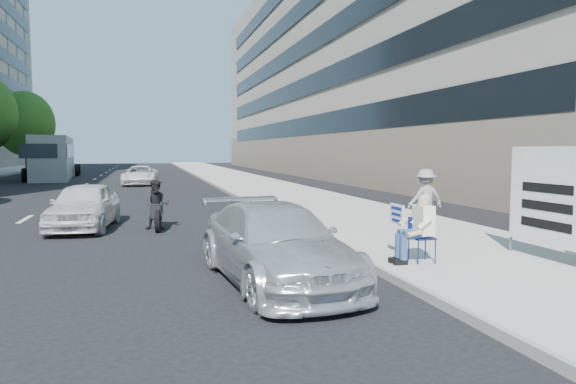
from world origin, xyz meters
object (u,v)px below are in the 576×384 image
object	(u,v)px
bus	(54,158)
seated_protester	(416,225)
protest_banner	(568,198)
parked_sedan	(276,244)
white_sedan_near	(84,206)
motorcycle	(157,207)
jogger	(425,198)
white_sedan_far	(140,175)

from	to	relation	value
bus	seated_protester	bearing A→B (deg)	-76.37
protest_banner	bus	bearing A→B (deg)	111.51
parked_sedan	bus	xyz separation A→B (m)	(-9.17, 35.78, 0.97)
white_sedan_near	protest_banner	bearing A→B (deg)	-35.51
seated_protester	motorcycle	world-z (taller)	seated_protester
seated_protester	parked_sedan	bearing A→B (deg)	-177.07
motorcycle	seated_protester	bearing A→B (deg)	-48.14
seated_protester	motorcycle	size ratio (longest dim) A/B	0.64
white_sedan_near	motorcycle	bearing A→B (deg)	-11.59
parked_sedan	white_sedan_near	xyz separation A→B (m)	(-3.88, 7.30, 0.00)
parked_sedan	white_sedan_near	size ratio (longest dim) A/B	1.17
seated_protester	motorcycle	distance (m)	7.98
jogger	seated_protester	bearing A→B (deg)	56.49
motorcycle	bus	distance (m)	30.06
jogger	white_sedan_far	bearing A→B (deg)	-71.44
protest_banner	white_sedan_far	world-z (taller)	protest_banner
parked_sedan	white_sedan_far	distance (m)	26.23
jogger	protest_banner	size ratio (longest dim) A/B	0.52
bus	jogger	bearing A→B (deg)	-70.25
parked_sedan	jogger	bearing A→B (deg)	32.30
protest_banner	parked_sedan	world-z (taller)	protest_banner
parked_sedan	white_sedan_far	world-z (taller)	parked_sedan
protest_banner	white_sedan_far	size ratio (longest dim) A/B	0.69
white_sedan_far	bus	bearing A→B (deg)	129.43
motorcycle	white_sedan_near	bearing A→B (deg)	168.49
parked_sedan	protest_banner	bearing A→B (deg)	-15.25
seated_protester	bus	xyz separation A→B (m)	(-11.96, 35.64, 0.76)
seated_protester	parked_sedan	world-z (taller)	seated_protester
protest_banner	bus	xyz separation A→B (m)	(-14.45, 36.67, 0.23)
motorcycle	bus	world-z (taller)	bus
protest_banner	white_sedan_far	distance (m)	28.11
white_sedan_far	bus	size ratio (longest dim) A/B	0.36
motorcycle	parked_sedan	bearing A→B (deg)	-68.11
jogger	white_sedan_far	xyz separation A→B (m)	(-7.84, 21.94, -0.33)
white_sedan_near	bus	size ratio (longest dim) A/B	0.32
white_sedan_far	motorcycle	bearing A→B (deg)	-83.27
parked_sedan	bus	size ratio (longest dim) A/B	0.38
seated_protester	protest_banner	size ratio (longest dim) A/B	0.43
motorcycle	jogger	bearing A→B (deg)	-12.60
jogger	white_sedan_far	size ratio (longest dim) A/B	0.36
jogger	parked_sedan	size ratio (longest dim) A/B	0.35
jogger	white_sedan_near	bearing A→B (deg)	-19.87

